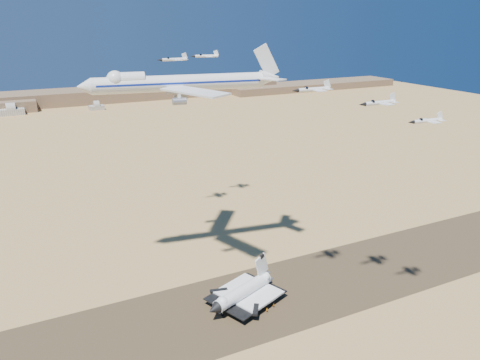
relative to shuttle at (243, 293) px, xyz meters
name	(u,v)px	position (x,y,z in m)	size (l,w,h in m)	color
ground	(209,315)	(-15.53, -1.32, -4.88)	(1200.00, 1200.00, 0.00)	tan
runway	(209,315)	(-15.53, -1.32, -4.85)	(600.00, 50.00, 0.06)	#4E3D27
ridgeline	(108,97)	(49.79, 525.98, 2.75)	(960.00, 90.00, 18.00)	#806047
hangars	(8,112)	(-79.53, 477.11, -0.05)	(200.50, 29.50, 30.00)	#B7AFA2
shuttle	(243,293)	(0.00, 0.00, 0.00)	(37.32, 31.02, 18.15)	white
carrier_747	(175,83)	(-13.33, 35.69, 82.18)	(84.04, 64.15, 20.85)	white
crew_a	(265,306)	(6.70, -7.23, -3.91)	(0.67, 0.44, 1.82)	orange
crew_b	(267,310)	(6.04, -9.94, -3.85)	(0.94, 0.54, 1.93)	orange
crew_c	(274,306)	(9.97, -8.43, -3.89)	(1.08, 0.56, 1.85)	orange
chase_jet_a	(313,89)	(22.29, -10.88, 83.39)	(16.04, 8.56, 3.99)	white
chase_jet_b	(379,103)	(40.86, -24.51, 79.32)	(16.40, 8.65, 4.09)	white
chase_jet_c	(427,121)	(49.82, -38.26, 74.75)	(14.49, 7.88, 3.61)	white
chase_jet_d	(174,59)	(4.13, 88.59, 87.17)	(16.64, 8.80, 4.15)	white
chase_jet_e	(206,56)	(26.00, 98.31, 87.50)	(15.94, 9.01, 4.01)	white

